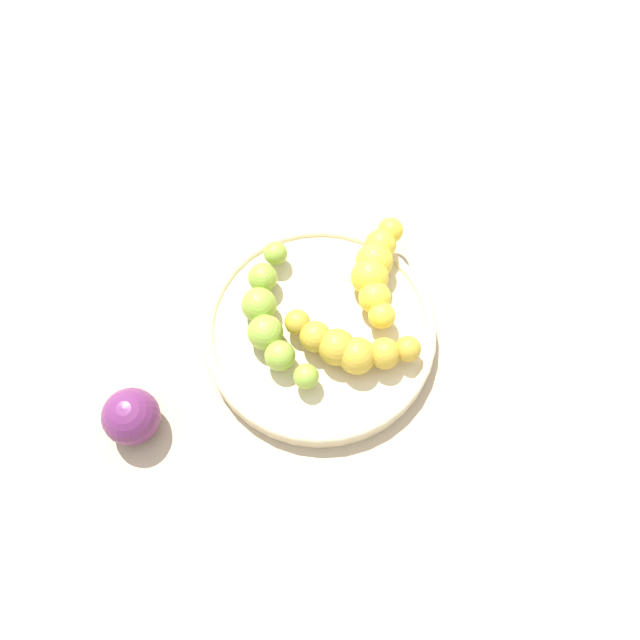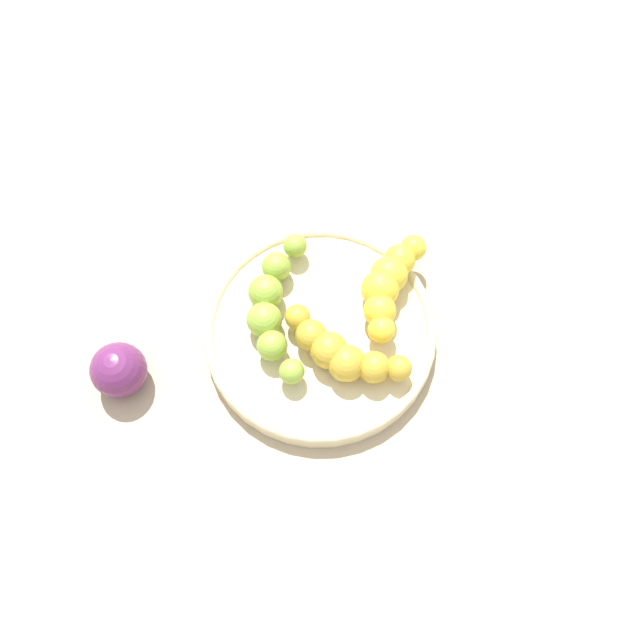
# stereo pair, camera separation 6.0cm
# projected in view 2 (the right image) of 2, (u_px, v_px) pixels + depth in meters

# --- Properties ---
(ground_plane) EXTENTS (2.40, 2.40, 0.00)m
(ground_plane) POSITION_uv_depth(u_px,v_px,m) (320.00, 336.00, 0.64)
(ground_plane) COLOR tan
(fruit_bowl) EXTENTS (0.22, 0.22, 0.02)m
(fruit_bowl) POSITION_uv_depth(u_px,v_px,m) (320.00, 331.00, 0.63)
(fruit_bowl) COLOR beige
(fruit_bowl) RESTS_ON ground_plane
(banana_green) EXTENTS (0.14, 0.10, 0.03)m
(banana_green) POSITION_uv_depth(u_px,v_px,m) (273.00, 306.00, 0.61)
(banana_green) COLOR #8CAD38
(banana_green) RESTS_ON fruit_bowl
(banana_spotted) EXTENTS (0.11, 0.08, 0.04)m
(banana_spotted) POSITION_uv_depth(u_px,v_px,m) (342.00, 352.00, 0.59)
(banana_spotted) COLOR gold
(banana_spotted) RESTS_ON fruit_bowl
(banana_yellow) EXTENTS (0.08, 0.10, 0.04)m
(banana_yellow) POSITION_uv_depth(u_px,v_px,m) (389.00, 285.00, 0.62)
(banana_yellow) COLOR yellow
(banana_yellow) RESTS_ON fruit_bowl
(plum_purple) EXTENTS (0.05, 0.05, 0.05)m
(plum_purple) POSITION_uv_depth(u_px,v_px,m) (119.00, 370.00, 0.59)
(plum_purple) COLOR #662659
(plum_purple) RESTS_ON ground_plane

